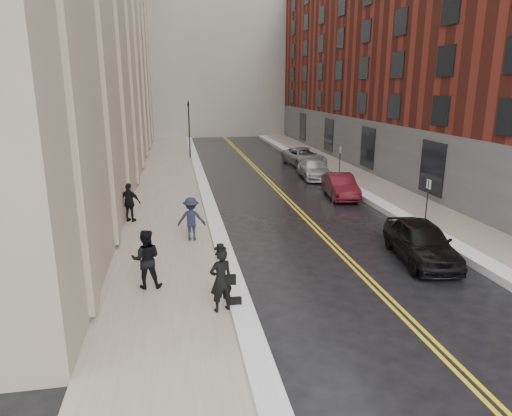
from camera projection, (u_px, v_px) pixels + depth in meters
name	position (u px, v px, depth m)	size (l,w,h in m)	color
ground	(320.00, 318.00, 13.28)	(160.00, 160.00, 0.00)	black
sidewalk_left	(168.00, 195.00, 27.71)	(4.00, 64.00, 0.15)	gray
sidewalk_right	(376.00, 187.00, 29.99)	(3.00, 64.00, 0.15)	gray
lane_stripe_a	(278.00, 192.00, 28.89)	(0.12, 64.00, 0.01)	gold
lane_stripe_b	(282.00, 192.00, 28.93)	(0.12, 64.00, 0.01)	gold
snow_ridge_left	(206.00, 193.00, 28.08)	(0.70, 60.80, 0.26)	white
snow_ridge_right	(350.00, 187.00, 29.66)	(0.85, 60.80, 0.30)	white
building_right	(448.00, 53.00, 35.75)	(14.00, 50.00, 18.00)	maroon
traffic_signal	(189.00, 125.00, 40.55)	(0.18, 0.15, 5.20)	black
parking_sign_near	(427.00, 197.00, 21.87)	(0.06, 0.35, 2.23)	black
parking_sign_far	(340.00, 159.00, 33.27)	(0.06, 0.35, 2.23)	black
car_black	(421.00, 241.00, 17.45)	(1.84, 4.59, 1.56)	black
car_maroon	(340.00, 186.00, 27.35)	(1.49, 4.28, 1.41)	#430C13
car_silver_near	(314.00, 169.00, 33.12)	(1.89, 4.65, 1.35)	#A5A6AC
car_silver_far	(304.00, 157.00, 38.18)	(2.45, 5.31, 1.48)	#999BA0
pedestrian_main	(221.00, 280.00, 13.19)	(0.70, 0.46, 1.92)	black
pedestrian_a	(146.00, 259.00, 14.73)	(0.95, 0.74, 1.96)	black
pedestrian_b	(191.00, 219.00, 19.34)	(1.20, 0.69, 1.86)	black
pedestrian_c	(130.00, 203.00, 21.92)	(1.11, 0.46, 1.90)	black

